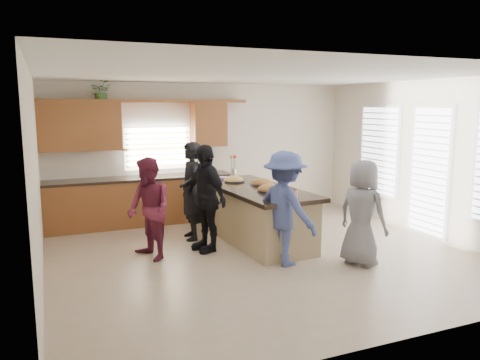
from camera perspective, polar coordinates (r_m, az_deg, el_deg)
name	(u,v)px	position (r m, az deg, el deg)	size (l,w,h in m)	color
floor	(264,255)	(7.54, 3.00, -9.08)	(6.50, 6.50, 0.00)	#BEA68D
room_shell	(266,135)	(7.17, 3.13, 5.49)	(6.52, 6.02, 2.81)	silver
back_cabinetry	(138,179)	(9.44, -12.32, 0.14)	(4.08, 0.66, 2.46)	#97552C
right_wall_glazing	(431,162)	(9.00, 22.31, 1.99)	(0.06, 4.00, 2.25)	white
island	(256,215)	(8.17, 1.92, -4.34)	(1.31, 2.76, 0.95)	tan
platter_front	(270,190)	(7.70, 3.67, -1.18)	(0.46, 0.46, 0.19)	black
platter_mid	(262,183)	(8.34, 2.67, -0.38)	(0.42, 0.42, 0.17)	black
platter_back	(234,180)	(8.64, -0.75, -0.03)	(0.41, 0.41, 0.17)	black
salad_bowl	(285,194)	(7.01, 5.48, -1.74)	(0.39, 0.39, 0.16)	#C74424
clear_cup	(292,191)	(7.48, 6.41, -1.36)	(0.08, 0.08, 0.10)	white
plate_stack	(223,178)	(8.90, -2.13, 0.22)	(0.23, 0.23, 0.05)	#A486C3
flower_vase	(233,166)	(9.21, -0.82, 1.75)	(0.14, 0.14, 0.43)	silver
potted_plant	(102,91)	(9.33, -16.52, 10.35)	(0.38, 0.33, 0.42)	#41752E
woman_left_back	(191,191)	(8.24, -6.00, -1.35)	(0.63, 0.41, 1.73)	black
woman_left_mid	(149,209)	(7.26, -11.04, -3.50)	(0.77, 0.60, 1.58)	maroon
woman_left_front	(205,198)	(7.57, -4.24, -2.20)	(1.02, 0.42, 1.74)	black
woman_right_back	(285,209)	(6.92, 5.48, -3.49)	(1.10, 0.63, 1.70)	#404E8C
woman_right_front	(362,213)	(7.12, 14.66, -3.89)	(0.77, 0.50, 1.58)	slate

